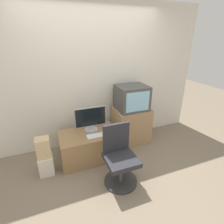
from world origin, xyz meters
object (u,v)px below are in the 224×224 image
(main_monitor, at_px, (91,119))
(keyboard, at_px, (96,136))
(office_chair, at_px, (120,159))
(cardboard_box_lower, at_px, (46,164))
(crt_tv, at_px, (132,98))
(mouse, at_px, (108,132))

(main_monitor, distance_m, keyboard, 0.31)
(office_chair, bearing_deg, cardboard_box_lower, 151.40)
(keyboard, bearing_deg, cardboard_box_lower, -179.00)
(keyboard, relative_size, cardboard_box_lower, 0.96)
(office_chair, bearing_deg, keyboard, 108.13)
(main_monitor, relative_size, keyboard, 1.84)
(keyboard, xyz_separation_m, office_chair, (0.18, -0.56, -0.11))
(crt_tv, relative_size, cardboard_box_lower, 1.80)
(mouse, bearing_deg, keyboard, -175.79)
(keyboard, relative_size, mouse, 4.75)
(main_monitor, xyz_separation_m, mouse, (0.24, -0.23, -0.19))
(main_monitor, height_order, crt_tv, crt_tv)
(keyboard, bearing_deg, office_chair, -71.87)
(main_monitor, bearing_deg, crt_tv, 7.51)
(main_monitor, xyz_separation_m, cardboard_box_lower, (-0.81, -0.26, -0.53))
(mouse, height_order, office_chair, office_chair)
(main_monitor, xyz_separation_m, crt_tv, (0.84, 0.11, 0.25))
(office_chair, distance_m, cardboard_box_lower, 1.17)
(main_monitor, xyz_separation_m, office_chair, (0.20, -0.81, -0.31))
(mouse, bearing_deg, office_chair, -93.57)
(keyboard, bearing_deg, crt_tv, 23.28)
(main_monitor, distance_m, office_chair, 0.89)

